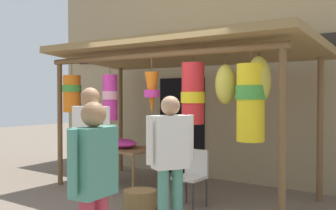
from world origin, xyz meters
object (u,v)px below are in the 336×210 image
folding_chair (192,173)px  wicker_basket_by_table (140,200)px  customer_foreground (170,155)px  shopper_by_bananas (91,144)px  display_table (122,152)px  vendor_in_orange (94,179)px  flower_heap_on_table (118,143)px

folding_chair → wicker_basket_by_table: folding_chair is taller
customer_foreground → shopper_by_bananas: bearing=-167.5°
folding_chair → customer_foreground: 1.42m
customer_foreground → folding_chair: bearing=111.8°
display_table → folding_chair: 1.69m
display_table → shopper_by_bananas: bearing=-58.2°
vendor_in_orange → display_table: bearing=129.0°
flower_heap_on_table → vendor_in_orange: bearing=-50.0°
display_table → flower_heap_on_table: flower_heap_on_table is taller
vendor_in_orange → shopper_by_bananas: 1.64m
display_table → shopper_by_bananas: (1.09, -1.76, 0.40)m
shopper_by_bananas → wicker_basket_by_table: bearing=85.2°
flower_heap_on_table → vendor_in_orange: vendor_in_orange is taller
folding_chair → vendor_in_orange: bearing=-75.8°
wicker_basket_by_table → customer_foreground: size_ratio=0.29×
flower_heap_on_table → customer_foreground: customer_foreground is taller
shopper_by_bananas → customer_foreground: bearing=12.5°
flower_heap_on_table → vendor_in_orange: size_ratio=0.47×
flower_heap_on_table → folding_chair: size_ratio=0.88×
folding_chair → shopper_by_bananas: (-0.57, -1.49, 0.54)m
display_table → flower_heap_on_table: size_ratio=1.63×
display_table → customer_foreground: (2.16, -1.53, 0.33)m
display_table → customer_foreground: customer_foreground is taller
wicker_basket_by_table → vendor_in_orange: bearing=-59.7°
wicker_basket_by_table → shopper_by_bananas: (-0.07, -0.87, 0.89)m
display_table → folding_chair: bearing=-9.4°
flower_heap_on_table → shopper_by_bananas: bearing=-56.4°
shopper_by_bananas → folding_chair: bearing=69.0°
customer_foreground → shopper_by_bananas: 1.10m
vendor_in_orange → shopper_by_bananas: bearing=138.1°
display_table → customer_foreground: bearing=-35.2°
folding_chair → vendor_in_orange: 2.70m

